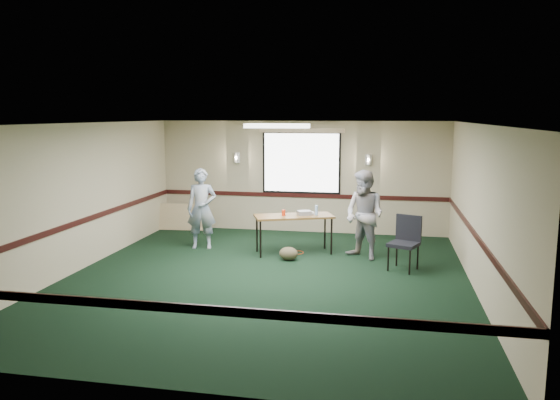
% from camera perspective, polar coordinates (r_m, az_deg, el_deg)
% --- Properties ---
extents(ground, '(8.00, 8.00, 0.00)m').
position_cam_1_polar(ground, '(9.67, -1.49, -8.23)').
color(ground, black).
rests_on(ground, ground).
extents(room_shell, '(8.00, 8.02, 8.00)m').
position_cam_1_polar(room_shell, '(11.39, 0.80, 2.52)').
color(room_shell, tan).
rests_on(room_shell, ground).
extents(folding_table, '(1.72, 1.18, 0.80)m').
position_cam_1_polar(folding_table, '(11.23, 1.46, -1.90)').
color(folding_table, brown).
rests_on(folding_table, ground).
extents(projector, '(0.34, 0.32, 0.09)m').
position_cam_1_polar(projector, '(11.25, 2.55, -1.36)').
color(projector, gray).
rests_on(projector, folding_table).
extents(game_console, '(0.22, 0.20, 0.04)m').
position_cam_1_polar(game_console, '(11.38, 3.09, -1.36)').
color(game_console, silver).
rests_on(game_console, folding_table).
extents(red_cup, '(0.08, 0.08, 0.12)m').
position_cam_1_polar(red_cup, '(11.17, 0.38, -1.34)').
color(red_cup, red).
rests_on(red_cup, folding_table).
extents(water_bottle, '(0.06, 0.06, 0.21)m').
position_cam_1_polar(water_bottle, '(11.23, 3.83, -1.08)').
color(water_bottle, '#7BA1CA').
rests_on(water_bottle, folding_table).
extents(duffel_bag, '(0.38, 0.30, 0.26)m').
position_cam_1_polar(duffel_bag, '(10.83, 0.89, -5.62)').
color(duffel_bag, brown).
rests_on(duffel_bag, ground).
extents(cable_coil, '(0.33, 0.33, 0.02)m').
position_cam_1_polar(cable_coil, '(11.41, 1.71, -5.51)').
color(cable_coil, '#C14618').
rests_on(cable_coil, ground).
extents(folded_table, '(1.29, 0.30, 0.66)m').
position_cam_1_polar(folded_table, '(13.81, -10.45, -1.75)').
color(folded_table, tan).
rests_on(folded_table, ground).
extents(conference_chair, '(0.65, 0.66, 1.00)m').
position_cam_1_polar(conference_chair, '(10.38, 13.00, -3.90)').
color(conference_chair, black).
rests_on(conference_chair, ground).
extents(person_left, '(0.69, 0.52, 1.72)m').
position_cam_1_polar(person_left, '(11.78, -8.19, -0.89)').
color(person_left, '#446397').
rests_on(person_left, ground).
extents(person_right, '(1.09, 1.06, 1.77)m').
position_cam_1_polar(person_right, '(10.91, 8.82, -1.55)').
color(person_right, '#7992BC').
rests_on(person_right, ground).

